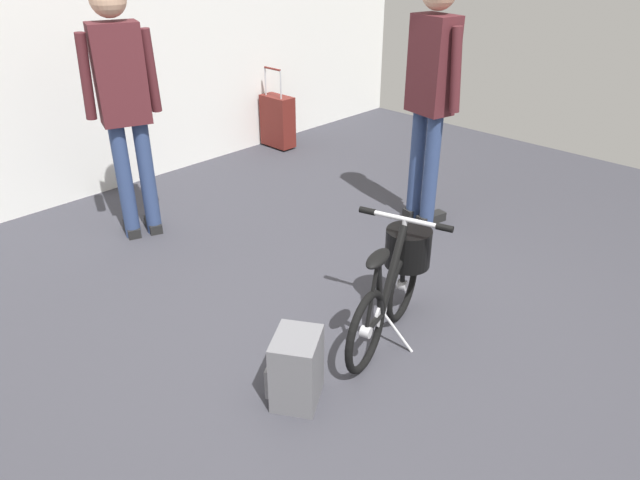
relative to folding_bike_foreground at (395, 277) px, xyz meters
The scene contains 7 objects.
ground_plane 0.49m from the folding_bike_foreground, behind, with size 8.07×8.07×0.00m, color #38383F.
back_wall 3.33m from the folding_bike_foreground, 96.37° to the left, with size 8.07×0.10×3.01m, color white.
folding_bike_foreground is the anchor object (origin of this frame).
visitor_near_wall 2.23m from the folding_bike_foreground, 99.63° to the left, with size 0.51×0.35×1.77m.
visitor_browsing 1.63m from the folding_bike_foreground, 29.23° to the left, with size 0.33×0.52×1.79m.
rolling_suitcase 3.32m from the folding_bike_foreground, 58.93° to the left, with size 0.18×0.36×0.83m.
backpack_on_floor 0.80m from the folding_bike_foreground, behind, with size 0.33×0.32×0.37m.
Camera 1 is at (-1.91, -1.66, 2.02)m, focal length 32.69 mm.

